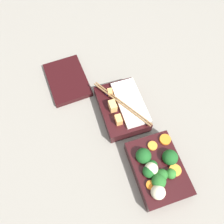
{
  "coord_description": "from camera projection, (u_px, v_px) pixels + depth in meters",
  "views": [
    {
      "loc": [
        -0.22,
        0.15,
        0.65
      ],
      "look_at": [
        0.09,
        0.05,
        0.04
      ],
      "focal_mm": 35.0,
      "sensor_mm": 36.0,
      "label": 1
    }
  ],
  "objects": [
    {
      "name": "bento_tray_rice",
      "position": [
        122.0,
        108.0,
        0.71
      ],
      "size": [
        0.2,
        0.13,
        0.07
      ],
      "color": "black",
      "rests_on": "ground_plane"
    },
    {
      "name": "bento_tray_vegetable",
      "position": [
        157.0,
        169.0,
        0.61
      ],
      "size": [
        0.19,
        0.13,
        0.08
      ],
      "color": "black",
      "rests_on": "ground_plane"
    },
    {
      "name": "bento_lid",
      "position": [
        67.0,
        80.0,
        0.78
      ],
      "size": [
        0.2,
        0.14,
        0.02
      ],
      "primitive_type": "cube",
      "rotation": [
        0.0,
        0.0,
        0.07
      ],
      "color": "black",
      "rests_on": "ground_plane"
    },
    {
      "name": "ground_plane",
      "position": [
        136.0,
        137.0,
        0.69
      ],
      "size": [
        3.0,
        3.0,
        0.0
      ],
      "primitive_type": "plane",
      "color": "gray"
    }
  ]
}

